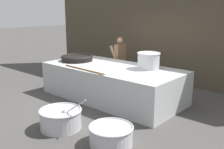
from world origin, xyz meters
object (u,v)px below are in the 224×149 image
object	(u,v)px
prep_bowl_vegetables	(61,118)
prep_bowl_meat	(111,134)
giant_wok_near	(77,58)
stock_pot	(149,60)
cook	(120,59)

from	to	relation	value
prep_bowl_vegetables	prep_bowl_meat	xyz separation A→B (m)	(1.23, 0.17, -0.03)
giant_wok_near	stock_pot	bearing A→B (deg)	12.64
stock_pot	cook	distance (m)	1.88
prep_bowl_vegetables	prep_bowl_meat	size ratio (longest dim) A/B	1.38
giant_wok_near	prep_bowl_meat	bearing A→B (deg)	-32.10
giant_wok_near	stock_pot	size ratio (longest dim) A/B	1.59
stock_pot	cook	bearing A→B (deg)	153.16
prep_bowl_meat	prep_bowl_vegetables	bearing A→B (deg)	-171.90
giant_wok_near	cook	size ratio (longest dim) A/B	0.62
prep_bowl_vegetables	prep_bowl_meat	world-z (taller)	prep_bowl_vegetables
stock_pot	giant_wok_near	bearing A→B (deg)	-167.36
cook	prep_bowl_vegetables	distance (m)	3.69
cook	stock_pot	bearing A→B (deg)	149.23
giant_wok_near	cook	bearing A→B (deg)	67.15
giant_wok_near	prep_bowl_vegetables	size ratio (longest dim) A/B	0.84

